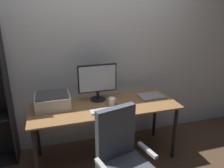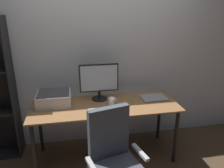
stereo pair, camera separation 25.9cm
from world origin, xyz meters
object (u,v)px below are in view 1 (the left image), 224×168
(laptop, at_px, (151,96))
(printer, at_px, (53,101))
(office_chair, at_px, (123,166))
(keyboard, at_px, (103,111))
(mouse, at_px, (120,107))
(monitor, at_px, (97,80))
(desk, at_px, (105,111))
(coffee_mug, at_px, (112,101))

(laptop, distance_m, printer, 1.26)
(laptop, height_order, printer, printer)
(office_chair, bearing_deg, keyboard, 79.20)
(keyboard, distance_m, mouse, 0.21)
(monitor, height_order, keyboard, monitor)
(desk, relative_size, printer, 4.46)
(desk, xyz_separation_m, laptop, (0.65, 0.07, 0.09))
(coffee_mug, relative_size, laptop, 0.31)
(mouse, distance_m, laptop, 0.55)
(monitor, relative_size, printer, 1.22)
(desk, height_order, printer, printer)
(mouse, distance_m, coffee_mug, 0.13)
(keyboard, bearing_deg, mouse, 3.17)
(monitor, bearing_deg, mouse, -59.71)
(monitor, relative_size, keyboard, 1.69)
(monitor, height_order, mouse, monitor)
(desk, distance_m, coffee_mug, 0.15)
(monitor, xyz_separation_m, printer, (-0.56, -0.06, -0.18))
(printer, relative_size, office_chair, 0.40)
(laptop, xyz_separation_m, office_chair, (-0.68, -0.84, -0.29))
(keyboard, height_order, office_chair, office_chair)
(keyboard, bearing_deg, desk, 63.77)
(laptop, bearing_deg, coffee_mug, -172.40)
(monitor, distance_m, laptop, 0.75)
(mouse, distance_m, printer, 0.80)
(desk, distance_m, mouse, 0.22)
(desk, bearing_deg, office_chair, -92.43)
(keyboard, xyz_separation_m, coffee_mug, (0.15, 0.13, 0.04))
(laptop, bearing_deg, printer, 175.58)
(mouse, height_order, laptop, mouse)
(desk, relative_size, coffee_mug, 18.00)
(coffee_mug, bearing_deg, keyboard, -137.96)
(office_chair, bearing_deg, desk, 73.42)
(printer, xyz_separation_m, office_chair, (0.57, -0.89, -0.36))
(desk, xyz_separation_m, monitor, (-0.05, 0.19, 0.34))
(desk, bearing_deg, monitor, 103.53)
(desk, distance_m, keyboard, 0.19)
(mouse, height_order, coffee_mug, coffee_mug)
(monitor, xyz_separation_m, coffee_mug, (0.13, -0.21, -0.21))
(monitor, distance_m, printer, 0.59)
(mouse, bearing_deg, desk, 142.17)
(desk, height_order, coffee_mug, coffee_mug)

